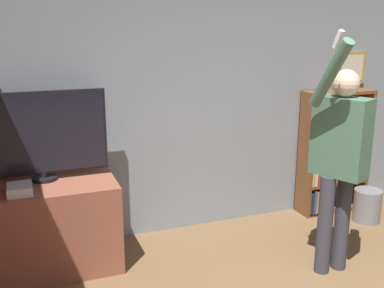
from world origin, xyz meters
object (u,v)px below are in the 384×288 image
at_px(game_console, 20,189).
at_px(bookshelf, 328,155).
at_px(waste_bin, 367,205).
at_px(television, 41,135).
at_px(person, 340,153).

xyz_separation_m(game_console, bookshelf, (3.30, 0.39, -0.15)).
xyz_separation_m(bookshelf, waste_bin, (0.25, -0.43, -0.50)).
relative_size(television, person, 0.54).
bearing_deg(waste_bin, bookshelf, 120.02).
distance_m(game_console, person, 2.63).
bearing_deg(person, bookshelf, 121.29).
distance_m(game_console, bookshelf, 3.32).
bearing_deg(person, waste_bin, 100.61).
bearing_deg(television, waste_bin, -5.44).
height_order(game_console, bookshelf, bookshelf).
bearing_deg(bookshelf, waste_bin, -59.98).
height_order(television, waste_bin, television).
bearing_deg(waste_bin, game_console, 179.41).
relative_size(television, game_console, 4.78).
height_order(television, person, person).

